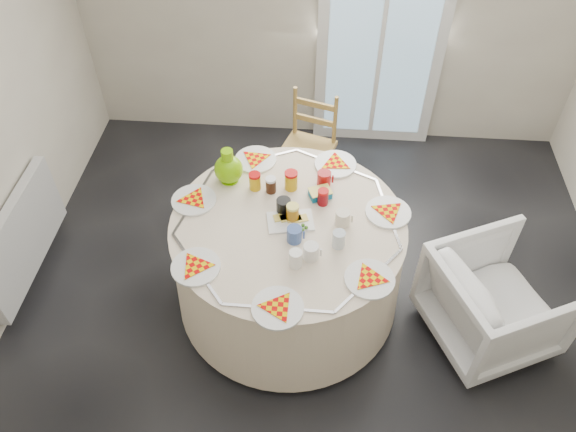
# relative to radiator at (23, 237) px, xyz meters

# --- Properties ---
(floor) EXTENTS (4.00, 4.00, 0.00)m
(floor) POSITION_rel_radiator_xyz_m (1.94, -0.20, -0.38)
(floor) COLOR black
(floor) RESTS_ON ground
(glass_door) EXTENTS (1.00, 0.08, 2.10)m
(glass_door) POSITION_rel_radiator_xyz_m (2.34, 1.75, 0.67)
(glass_door) COLOR silver
(glass_door) RESTS_ON floor
(radiator) EXTENTS (0.07, 1.00, 0.55)m
(radiator) POSITION_rel_radiator_xyz_m (0.00, 0.00, 0.00)
(radiator) COLOR silver
(radiator) RESTS_ON floor
(table) EXTENTS (1.44, 1.44, 0.73)m
(table) POSITION_rel_radiator_xyz_m (1.76, -0.07, -0.01)
(table) COLOR beige
(table) RESTS_ON floor
(wooden_chair) EXTENTS (0.47, 0.45, 0.84)m
(wooden_chair) POSITION_rel_radiator_xyz_m (1.81, 1.02, 0.09)
(wooden_chair) COLOR #A27947
(wooden_chair) RESTS_ON floor
(armchair) EXTENTS (0.89, 0.91, 0.72)m
(armchair) POSITION_rel_radiator_xyz_m (3.04, -0.23, 0.01)
(armchair) COLOR white
(armchair) RESTS_ON floor
(place_settings) EXTENTS (1.85, 1.85, 0.03)m
(place_settings) POSITION_rel_radiator_xyz_m (1.76, -0.07, 0.39)
(place_settings) COLOR silver
(place_settings) RESTS_ON table
(jar_cluster) EXTENTS (0.49, 0.26, 0.14)m
(jar_cluster) POSITION_rel_radiator_xyz_m (1.73, 0.16, 0.44)
(jar_cluster) COLOR brown
(jar_cluster) RESTS_ON table
(butter_tub) EXTENTS (0.16, 0.14, 0.05)m
(butter_tub) POSITION_rel_radiator_xyz_m (1.93, 0.17, 0.41)
(butter_tub) COLOR #075D89
(butter_tub) RESTS_ON table
(green_pitcher) EXTENTS (0.23, 0.23, 0.23)m
(green_pitcher) POSITION_rel_radiator_xyz_m (1.36, 0.28, 0.49)
(green_pitcher) COLOR #70BE02
(green_pitcher) RESTS_ON table
(cheese_platter) EXTENTS (0.30, 0.22, 0.03)m
(cheese_platter) POSITION_rel_radiator_xyz_m (1.77, -0.06, 0.39)
(cheese_platter) COLOR white
(cheese_platter) RESTS_ON table
(mugs_glasses) EXTENTS (0.76, 0.76, 0.12)m
(mugs_glasses) POSITION_rel_radiator_xyz_m (1.90, -0.10, 0.43)
(mugs_glasses) COLOR gray
(mugs_glasses) RESTS_ON table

